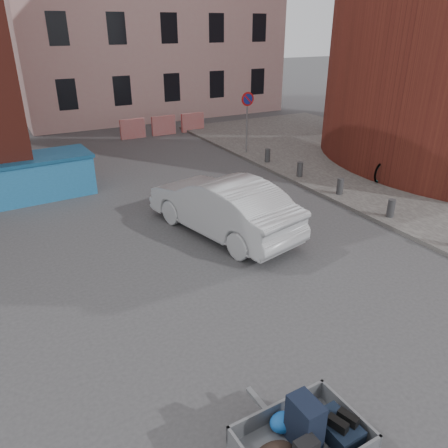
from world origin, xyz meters
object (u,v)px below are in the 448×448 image
trailer (302,442)px  dumpster (41,176)px  silver_car (222,206)px  bicycle (389,163)px

trailer → dumpster: 12.58m
dumpster → silver_car: (4.03, -5.52, 0.09)m
dumpster → silver_car: bearing=-57.2°
silver_car → trailer: bearing=56.1°
trailer → dumpster: (-1.39, 12.50, 0.10)m
dumpster → trailer: bearing=-87.0°
dumpster → bicycle: dumpster is taller
silver_car → bicycle: size_ratio=2.26×
dumpster → bicycle: bearing=-24.9°
silver_car → bicycle: (7.58, 0.94, -0.12)m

